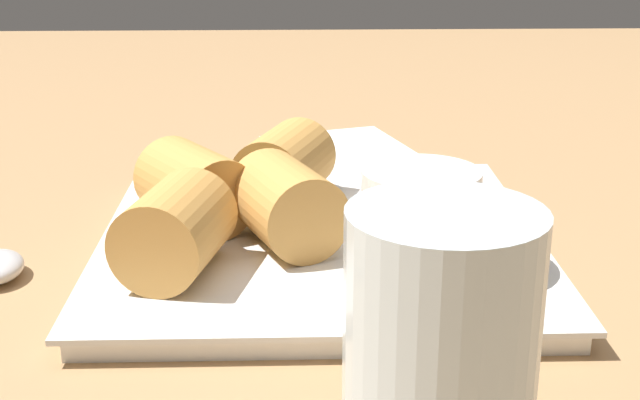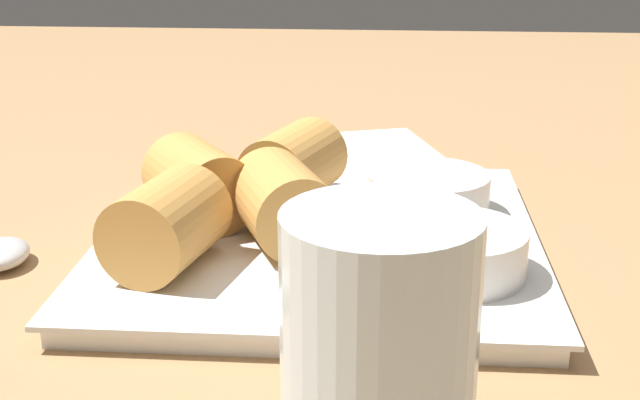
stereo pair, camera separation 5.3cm
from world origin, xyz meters
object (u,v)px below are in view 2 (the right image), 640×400
at_px(dipping_bowl_near, 429,193).
at_px(drinking_glass, 379,353).
at_px(napkin, 369,154).
at_px(dipping_bowl_far, 454,249).
at_px(serving_plate, 320,242).

relative_size(dipping_bowl_near, drinking_glass, 0.73).
bearing_deg(drinking_glass, napkin, -178.41).
bearing_deg(dipping_bowl_far, dipping_bowl_near, -174.02).
height_order(dipping_bowl_far, drinking_glass, drinking_glass).
bearing_deg(drinking_glass, dipping_bowl_far, 166.32).
xyz_separation_m(serving_plate, drinking_glass, (0.22, 0.04, 0.05)).
height_order(dipping_bowl_far, napkin, dipping_bowl_far).
relative_size(dipping_bowl_near, dipping_bowl_far, 1.00).
relative_size(dipping_bowl_near, napkin, 0.50).
bearing_deg(napkin, serving_plate, -6.89).
bearing_deg(dipping_bowl_near, napkin, -166.72).
bearing_deg(serving_plate, dipping_bowl_far, 52.78).
bearing_deg(dipping_bowl_far, drinking_glass, -13.68).
xyz_separation_m(dipping_bowl_far, napkin, (-0.27, -0.05, -0.03)).
bearing_deg(napkin, drinking_glass, 1.59).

